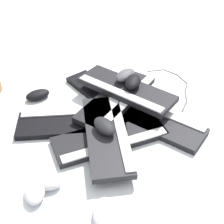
{
  "coord_description": "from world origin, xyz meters",
  "views": [
    {
      "loc": [
        -1.05,
        -0.13,
        0.85
      ],
      "look_at": [
        -0.06,
        0.02,
        0.04
      ],
      "focal_mm": 50.0,
      "sensor_mm": 36.0,
      "label": 1
    }
  ],
  "objects_px": {
    "mouse_3": "(104,213)",
    "keyboard_5": "(117,98)",
    "keyboard_3": "(152,120)",
    "mouse_5": "(38,95)",
    "mouse_7": "(45,182)",
    "keyboard_1": "(72,123)",
    "mouse_2": "(133,82)",
    "mouse_1": "(35,191)",
    "keyboard_0": "(106,94)",
    "keyboard_2": "(110,138)",
    "keyboard_4": "(107,134)",
    "mouse_0": "(105,126)",
    "mouse_4": "(100,70)",
    "mouse_6": "(125,75)",
    "keyboard_6": "(125,89)"
  },
  "relations": [
    {
      "from": "keyboard_3",
      "to": "mouse_1",
      "type": "bearing_deg",
      "value": 139.2
    },
    {
      "from": "mouse_2",
      "to": "mouse_3",
      "type": "distance_m",
      "value": 0.6
    },
    {
      "from": "keyboard_1",
      "to": "keyboard_6",
      "type": "bearing_deg",
      "value": -47.44
    },
    {
      "from": "keyboard_2",
      "to": "mouse_6",
      "type": "bearing_deg",
      "value": -4.01
    },
    {
      "from": "keyboard_1",
      "to": "mouse_0",
      "type": "distance_m",
      "value": 0.18
    },
    {
      "from": "keyboard_6",
      "to": "mouse_5",
      "type": "bearing_deg",
      "value": 93.44
    },
    {
      "from": "keyboard_5",
      "to": "mouse_4",
      "type": "xyz_separation_m",
      "value": [
        0.26,
        0.12,
        -0.02
      ]
    },
    {
      "from": "keyboard_0",
      "to": "mouse_1",
      "type": "xyz_separation_m",
      "value": [
        -0.57,
        0.14,
        0.01
      ]
    },
    {
      "from": "keyboard_3",
      "to": "keyboard_6",
      "type": "xyz_separation_m",
      "value": [
        0.12,
        0.13,
        0.06
      ]
    },
    {
      "from": "mouse_4",
      "to": "mouse_6",
      "type": "relative_size",
      "value": 1.0
    },
    {
      "from": "keyboard_3",
      "to": "mouse_7",
      "type": "distance_m",
      "value": 0.51
    },
    {
      "from": "mouse_3",
      "to": "mouse_5",
      "type": "distance_m",
      "value": 0.69
    },
    {
      "from": "keyboard_5",
      "to": "mouse_1",
      "type": "height_order",
      "value": "keyboard_5"
    },
    {
      "from": "mouse_0",
      "to": "mouse_6",
      "type": "height_order",
      "value": "mouse_6"
    },
    {
      "from": "keyboard_1",
      "to": "mouse_1",
      "type": "xyz_separation_m",
      "value": [
        -0.35,
        0.03,
        0.01
      ]
    },
    {
      "from": "mouse_1",
      "to": "mouse_3",
      "type": "relative_size",
      "value": 1.0
    },
    {
      "from": "keyboard_5",
      "to": "mouse_0",
      "type": "height_order",
      "value": "mouse_0"
    },
    {
      "from": "keyboard_1",
      "to": "keyboard_5",
      "type": "distance_m",
      "value": 0.23
    },
    {
      "from": "mouse_3",
      "to": "keyboard_5",
      "type": "bearing_deg",
      "value": -2.57
    },
    {
      "from": "mouse_0",
      "to": "mouse_6",
      "type": "distance_m",
      "value": 0.32
    },
    {
      "from": "mouse_1",
      "to": "mouse_4",
      "type": "bearing_deg",
      "value": -23.23
    },
    {
      "from": "keyboard_5",
      "to": "mouse_7",
      "type": "height_order",
      "value": "keyboard_5"
    },
    {
      "from": "keyboard_1",
      "to": "mouse_1",
      "type": "distance_m",
      "value": 0.35
    },
    {
      "from": "keyboard_1",
      "to": "mouse_5",
      "type": "height_order",
      "value": "mouse_5"
    },
    {
      "from": "mouse_3",
      "to": "mouse_1",
      "type": "bearing_deg",
      "value": 72.7
    },
    {
      "from": "mouse_0",
      "to": "mouse_5",
      "type": "bearing_deg",
      "value": -166.25
    },
    {
      "from": "mouse_4",
      "to": "mouse_6",
      "type": "bearing_deg",
      "value": -48.83
    },
    {
      "from": "keyboard_4",
      "to": "mouse_1",
      "type": "distance_m",
      "value": 0.34
    },
    {
      "from": "mouse_1",
      "to": "mouse_5",
      "type": "xyz_separation_m",
      "value": [
        0.51,
        0.17,
        0.0
      ]
    },
    {
      "from": "keyboard_0",
      "to": "keyboard_4",
      "type": "xyz_separation_m",
      "value": [
        -0.3,
        -0.05,
        0.03
      ]
    },
    {
      "from": "keyboard_0",
      "to": "mouse_3",
      "type": "relative_size",
      "value": 3.87
    },
    {
      "from": "mouse_0",
      "to": "mouse_3",
      "type": "distance_m",
      "value": 0.33
    },
    {
      "from": "keyboard_1",
      "to": "mouse_2",
      "type": "xyz_separation_m",
      "value": [
        0.2,
        -0.23,
        0.1
      ]
    },
    {
      "from": "keyboard_3",
      "to": "mouse_4",
      "type": "xyz_separation_m",
      "value": [
        0.35,
        0.28,
        0.01
      ]
    },
    {
      "from": "keyboard_4",
      "to": "mouse_5",
      "type": "bearing_deg",
      "value": 56.54
    },
    {
      "from": "mouse_1",
      "to": "mouse_2",
      "type": "relative_size",
      "value": 1.0
    },
    {
      "from": "mouse_5",
      "to": "mouse_7",
      "type": "bearing_deg",
      "value": 72.62
    },
    {
      "from": "keyboard_3",
      "to": "mouse_5",
      "type": "height_order",
      "value": "mouse_5"
    },
    {
      "from": "keyboard_0",
      "to": "keyboard_2",
      "type": "relative_size",
      "value": 0.93
    },
    {
      "from": "keyboard_4",
      "to": "mouse_0",
      "type": "relative_size",
      "value": 4.22
    },
    {
      "from": "keyboard_4",
      "to": "mouse_3",
      "type": "xyz_separation_m",
      "value": [
        -0.32,
        -0.04,
        -0.02
      ]
    },
    {
      "from": "keyboard_6",
      "to": "mouse_3",
      "type": "xyz_separation_m",
      "value": [
        -0.58,
        -0.0,
        -0.05
      ]
    },
    {
      "from": "keyboard_2",
      "to": "mouse_3",
      "type": "height_order",
      "value": "mouse_3"
    },
    {
      "from": "keyboard_4",
      "to": "mouse_3",
      "type": "distance_m",
      "value": 0.33
    },
    {
      "from": "keyboard_4",
      "to": "mouse_3",
      "type": "bearing_deg",
      "value": -172.8
    },
    {
      "from": "keyboard_4",
      "to": "keyboard_6",
      "type": "xyz_separation_m",
      "value": [
        0.26,
        -0.04,
        0.03
      ]
    },
    {
      "from": "keyboard_0",
      "to": "mouse_4",
      "type": "distance_m",
      "value": 0.2
    },
    {
      "from": "keyboard_5",
      "to": "keyboard_6",
      "type": "bearing_deg",
      "value": -46.92
    },
    {
      "from": "keyboard_6",
      "to": "mouse_0",
      "type": "xyz_separation_m",
      "value": [
        -0.26,
        0.05,
        0.01
      ]
    },
    {
      "from": "keyboard_1",
      "to": "mouse_1",
      "type": "height_order",
      "value": "mouse_1"
    }
  ]
}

